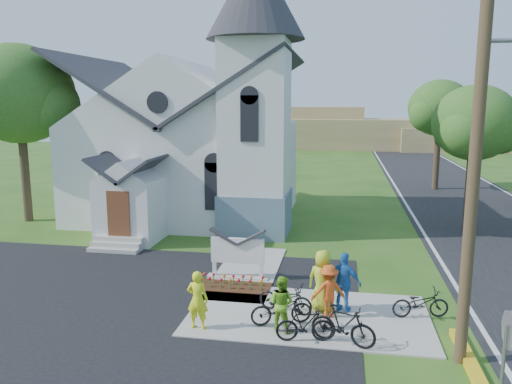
% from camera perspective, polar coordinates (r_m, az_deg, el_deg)
% --- Properties ---
extents(ground, '(120.00, 120.00, 0.00)m').
position_cam_1_polar(ground, '(14.91, -0.09, -14.33)').
color(ground, '#275217').
rests_on(ground, ground).
extents(road, '(8.00, 90.00, 0.02)m').
position_cam_1_polar(road, '(30.01, 24.46, -2.63)').
color(road, black).
rests_on(road, ground).
extents(sidewalk, '(7.00, 4.00, 0.05)m').
position_cam_1_polar(sidewalk, '(15.19, 6.00, -13.80)').
color(sidewalk, '#ADA99C').
rests_on(sidewalk, ground).
extents(church, '(12.35, 12.00, 13.00)m').
position_cam_1_polar(church, '(27.02, -7.01, 8.11)').
color(church, white).
rests_on(church, ground).
extents(church_sign, '(2.20, 0.40, 1.70)m').
position_cam_1_polar(church_sign, '(17.71, -2.12, -6.77)').
color(church_sign, '#ADA99C').
rests_on(church_sign, ground).
extents(flower_bed, '(2.60, 1.10, 0.07)m').
position_cam_1_polar(flower_bed, '(17.20, -2.74, -10.79)').
color(flower_bed, '#3B2410').
rests_on(flower_bed, ground).
extents(utility_pole, '(3.45, 0.28, 10.00)m').
position_cam_1_polar(utility_pole, '(12.26, 24.20, 5.63)').
color(utility_pole, '#453522').
rests_on(utility_pole, ground).
extents(stop_sign, '(0.11, 0.76, 2.48)m').
position_cam_1_polar(stop_sign, '(10.62, 26.75, -15.47)').
color(stop_sign, gray).
rests_on(stop_sign, ground).
extents(tree_lot_corner, '(5.60, 5.60, 9.15)m').
position_cam_1_polar(tree_lot_corner, '(28.53, -25.49, 10.05)').
color(tree_lot_corner, '#3A271F').
rests_on(tree_lot_corner, ground).
extents(tree_road_near, '(4.00, 4.00, 7.05)m').
position_cam_1_polar(tree_road_near, '(26.11, 23.72, 7.18)').
color(tree_road_near, '#3A271F').
rests_on(tree_road_near, ground).
extents(tree_road_mid, '(4.40, 4.40, 7.80)m').
position_cam_1_polar(tree_road_mid, '(37.95, 20.26, 8.94)').
color(tree_road_mid, '#3A271F').
rests_on(tree_road_mid, ground).
extents(distant_hills, '(61.00, 10.00, 5.60)m').
position_cam_1_polar(distant_hills, '(69.82, 10.81, 6.70)').
color(distant_hills, olive).
rests_on(distant_hills, ground).
extents(cyclist_0, '(0.62, 0.42, 1.64)m').
position_cam_1_polar(cyclist_0, '(14.05, -6.69, -12.13)').
color(cyclist_0, '#E6F41C').
rests_on(cyclist_0, sidewalk).
extents(bike_0, '(1.78, 1.02, 0.88)m').
position_cam_1_polar(bike_0, '(15.11, 3.39, -11.98)').
color(bike_0, black).
rests_on(bike_0, sidewalk).
extents(cyclist_1, '(0.91, 0.81, 1.54)m').
position_cam_1_polar(cyclist_1, '(13.88, 2.91, -12.57)').
color(cyclist_1, '#6BB221').
rests_on(cyclist_1, sidewalk).
extents(bike_1, '(1.57, 0.69, 0.91)m').
position_cam_1_polar(bike_1, '(13.45, 5.61, -14.85)').
color(bike_1, black).
rests_on(bike_1, sidewalk).
extents(cyclist_2, '(1.15, 0.79, 1.80)m').
position_cam_1_polar(cyclist_2, '(15.20, 10.04, -10.12)').
color(cyclist_2, blue).
rests_on(cyclist_2, sidewalk).
extents(bike_2, '(1.85, 1.20, 0.92)m').
position_cam_1_polar(bike_2, '(14.34, 2.91, -13.16)').
color(bike_2, black).
rests_on(bike_2, sidewalk).
extents(cyclist_3, '(1.14, 0.87, 1.56)m').
position_cam_1_polar(cyclist_3, '(14.82, 8.29, -11.12)').
color(cyclist_3, '#CD4B16').
rests_on(cyclist_3, sidewalk).
extents(bike_3, '(1.80, 1.03, 1.04)m').
position_cam_1_polar(bike_3, '(13.40, 9.93, -14.76)').
color(bike_3, black).
rests_on(bike_3, sidewalk).
extents(cyclist_4, '(1.05, 0.85, 1.86)m').
position_cam_1_polar(cyclist_4, '(15.15, 7.60, -10.00)').
color(cyclist_4, '#B0C625').
rests_on(cyclist_4, sidewalk).
extents(bike_4, '(1.72, 0.89, 0.86)m').
position_cam_1_polar(bike_4, '(15.50, 18.28, -11.96)').
color(bike_4, black).
rests_on(bike_4, sidewalk).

